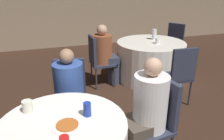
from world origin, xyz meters
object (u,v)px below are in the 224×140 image
object	(u,v)px
chair_near_east	(157,115)
pizza_plate_near	(67,125)
table_far	(150,60)
chair_near_north	(70,91)
soda_can_blue	(87,109)
bottle_far	(154,34)
person_blue_shirt	(69,96)
chair_far_northeast	(174,41)
person_floral_shirt	(106,55)
chair_far_west	(97,57)
chair_far_south	(180,72)
person_white_shirt	(144,116)

from	to	relation	value
chair_near_east	pizza_plate_near	distance (m)	0.94
table_far	chair_near_north	bearing A→B (deg)	-145.72
soda_can_blue	bottle_far	distance (m)	2.86
bottle_far	soda_can_blue	bearing A→B (deg)	-129.36
person_blue_shirt	pizza_plate_near	xyz separation A→B (m)	(-0.11, -0.82, 0.18)
chair_far_northeast	person_floral_shirt	xyz separation A→B (m)	(-1.80, -0.60, 0.03)
chair_far_west	bottle_far	bearing A→B (deg)	97.49
chair_far_south	pizza_plate_near	distance (m)	2.10
person_white_shirt	chair_far_south	bearing A→B (deg)	-55.19
person_white_shirt	soda_can_blue	distance (m)	0.60
chair_far_west	person_floral_shirt	size ratio (longest dim) A/B	0.83
chair_near_east	person_white_shirt	size ratio (longest dim) A/B	0.80
table_far	chair_near_north	distance (m)	2.08
chair_near_east	pizza_plate_near	size ratio (longest dim) A/B	3.76
chair_far_west	bottle_far	distance (m)	1.26
chair_far_northeast	person_floral_shirt	bearing A→B (deg)	75.28
chair_near_east	chair_far_northeast	size ratio (longest dim) A/B	1.00
chair_far_northeast	bottle_far	world-z (taller)	bottle_far
table_far	person_blue_shirt	size ratio (longest dim) A/B	1.17
chair_far_northeast	bottle_far	distance (m)	0.91
table_far	soda_can_blue	world-z (taller)	soda_can_blue
chair_far_northeast	chair_far_south	bearing A→B (deg)	116.64
chair_far_northeast	chair_far_south	xyz separation A→B (m)	(-0.96, -1.65, 0.00)
chair_far_northeast	pizza_plate_near	distance (m)	3.88
chair_near_east	table_far	bearing A→B (deg)	-32.47
table_far	chair_near_east	distance (m)	2.20
chair_far_south	bottle_far	bearing A→B (deg)	83.93
chair_far_south	bottle_far	size ratio (longest dim) A/B	4.56
table_far	pizza_plate_near	distance (m)	2.86
table_far	chair_far_northeast	xyz separation A→B (m)	(0.89, 0.59, 0.18)
chair_near_east	pizza_plate_near	bearing A→B (deg)	93.26
chair_near_north	chair_far_west	bearing A→B (deg)	-108.23
chair_far_northeast	chair_near_east	bearing A→B (deg)	111.08
chair_far_northeast	chair_far_south	distance (m)	1.91
chair_far_south	person_white_shirt	world-z (taller)	person_white_shirt
chair_far_south	bottle_far	world-z (taller)	bottle_far
chair_near_north	chair_far_south	distance (m)	1.65
person_white_shirt	chair_near_east	bearing A→B (deg)	-90.00
person_floral_shirt	bottle_far	distance (m)	1.10
chair_near_north	soda_can_blue	distance (m)	0.92
chair_near_north	bottle_far	bearing A→B (deg)	-133.39
chair_near_north	person_blue_shirt	distance (m)	0.17
person_floral_shirt	pizza_plate_near	xyz separation A→B (m)	(-0.95, -2.13, 0.17)
table_far	chair_far_west	size ratio (longest dim) A/B	1.40
chair_far_west	soda_can_blue	world-z (taller)	chair_far_west
person_white_shirt	bottle_far	world-z (taller)	person_white_shirt
person_white_shirt	pizza_plate_near	bearing A→B (deg)	93.97
person_floral_shirt	chair_far_west	bearing A→B (deg)	-90.00
chair_far_northeast	bottle_far	size ratio (longest dim) A/B	4.56
bottle_far	chair_far_west	bearing A→B (deg)	-171.40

